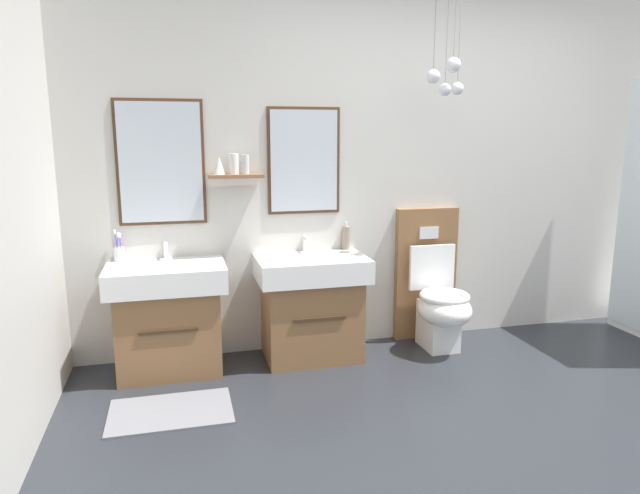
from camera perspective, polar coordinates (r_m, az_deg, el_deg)
The scene contains 10 objects.
ground_plane at distance 3.25m, azimuth 24.71°, elevation -19.07°, with size 6.64×4.92×0.10m, color #23262B.
wall_back at distance 4.35m, azimuth 10.97°, elevation 7.74°, with size 5.44×0.56×2.56m.
bath_mat at distance 3.42m, azimuth -14.80°, elevation -15.74°, with size 0.68×0.44×0.01m, color slate.
vanity_sink_left at distance 3.84m, azimuth -15.04°, elevation -6.63°, with size 0.75×0.51×0.72m.
tap_on_left_sink at distance 3.92m, azimuth -15.32°, elevation -0.12°, with size 0.03×0.13×0.11m.
vanity_sink_right at distance 3.94m, azimuth -0.88°, elevation -5.79°, with size 0.75×0.51×0.72m.
tap_on_right_sink at distance 4.02m, azimuth -1.52°, elevation 0.54°, with size 0.03×0.13×0.11m.
toilet at distance 4.26m, azimuth 11.47°, elevation -4.79°, with size 0.48×0.63×1.00m.
toothbrush_cup at distance 3.93m, azimuth -19.60°, elevation -0.56°, with size 0.07×0.07×0.21m.
soap_dispenser at distance 4.09m, azimuth 2.64°, elevation 0.97°, with size 0.06×0.06×0.20m.
Camera 1 is at (-1.87, -2.13, 1.54)m, focal length 31.74 mm.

